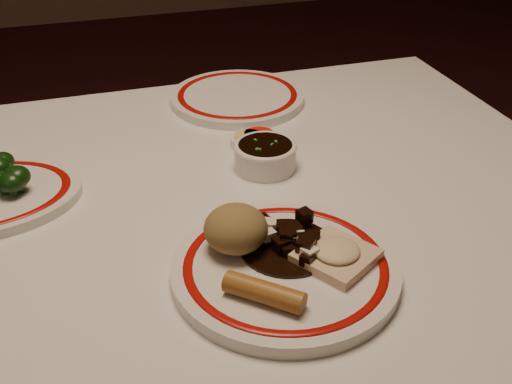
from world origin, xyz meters
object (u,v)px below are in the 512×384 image
object	(u,v)px
spring_roll	(264,292)
soy_bowl	(265,156)
dining_table	(205,254)
main_plate	(285,269)
rice_mound	(236,229)
stirfry_heap	(286,239)
fried_wonton	(336,254)

from	to	relation	value
spring_roll	soy_bowl	xyz separation A→B (m)	(0.10, 0.32, -0.01)
dining_table	spring_roll	world-z (taller)	spring_roll
main_plate	soy_bowl	bearing A→B (deg)	77.18
rice_mound	spring_roll	xyz separation A→B (m)	(0.00, -0.11, -0.02)
rice_mound	spring_roll	distance (m)	0.11
stirfry_heap	spring_roll	bearing A→B (deg)	-123.01
fried_wonton	soy_bowl	xyz separation A→B (m)	(-0.00, 0.27, -0.01)
soy_bowl	rice_mound	bearing A→B (deg)	-117.01
rice_mound	fried_wonton	bearing A→B (deg)	-29.91
main_plate	spring_roll	world-z (taller)	spring_roll
main_plate	spring_roll	distance (m)	0.07
stirfry_heap	main_plate	bearing A→B (deg)	-110.14
rice_mound	spring_roll	size ratio (longest dim) A/B	0.85
fried_wonton	soy_bowl	world-z (taller)	same
rice_mound	spring_roll	world-z (taller)	rice_mound
dining_table	fried_wonton	size ratio (longest dim) A/B	10.37
dining_table	soy_bowl	distance (m)	0.18
fried_wonton	stirfry_heap	bearing A→B (deg)	136.60
spring_roll	stirfry_heap	world-z (taller)	stirfry_heap
main_plate	dining_table	bearing A→B (deg)	107.27
stirfry_heap	dining_table	bearing A→B (deg)	114.46
rice_mound	main_plate	bearing A→B (deg)	-46.28
rice_mound	fried_wonton	world-z (taller)	rice_mound
stirfry_heap	soy_bowl	bearing A→B (deg)	78.30
main_plate	rice_mound	xyz separation A→B (m)	(-0.05, 0.05, 0.04)
dining_table	spring_roll	distance (m)	0.28
spring_roll	stirfry_heap	bearing A→B (deg)	9.60
spring_roll	fried_wonton	world-z (taller)	spring_roll
dining_table	fried_wonton	xyz separation A→B (m)	(0.12, -0.20, 0.12)
main_plate	rice_mound	distance (m)	0.08
rice_mound	fried_wonton	distance (m)	0.13
spring_roll	stirfry_heap	distance (m)	0.11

